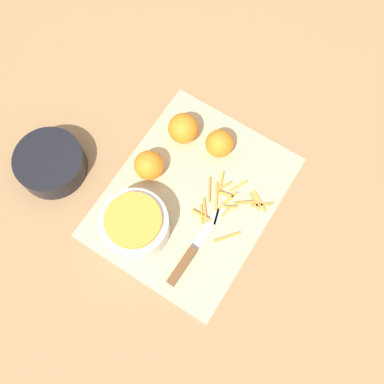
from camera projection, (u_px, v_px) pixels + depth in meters
name	position (u px, v px, depth m)	size (l,w,h in m)	color
ground_plane	(192.00, 197.00, 1.09)	(4.00, 4.00, 0.00)	#9E754C
cutting_board	(192.00, 196.00, 1.09)	(0.47, 0.38, 0.01)	#CCB284
bowl_speckled	(135.00, 224.00, 1.02)	(0.16, 0.16, 0.09)	silver
bowl_dark	(51.00, 163.00, 1.09)	(0.17, 0.17, 0.06)	black
knife	(188.00, 257.00, 1.03)	(0.23, 0.03, 0.02)	brown
orange_left	(183.00, 128.00, 1.10)	(0.08, 0.08, 0.08)	orange
orange_right	(220.00, 143.00, 1.09)	(0.07, 0.07, 0.07)	orange
orange_back	(150.00, 165.00, 1.08)	(0.07, 0.07, 0.07)	orange
peel_pile	(227.00, 203.00, 1.08)	(0.18, 0.17, 0.01)	orange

